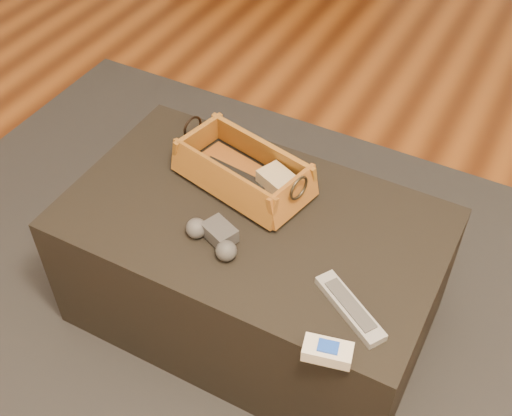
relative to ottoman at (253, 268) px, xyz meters
The scene contains 9 objects.
floor 0.23m from the ottoman, 95.06° to the right, with size 5.00×5.50×0.01m, color brown.
area_rug 0.22m from the ottoman, 90.00° to the right, with size 2.60×2.00×0.01m, color black.
ottoman is the anchor object (origin of this frame).
tv_remote 0.27m from the ottoman, 139.18° to the left, with size 0.20×0.04×0.02m, color black.
cloth_bundle 0.27m from the ottoman, 79.30° to the left, with size 0.11×0.07×0.06m, color tan.
wicker_basket 0.29m from the ottoman, 129.74° to the left, with size 0.41×0.28×0.13m.
game_controller 0.27m from the ottoman, 107.11° to the right, with size 0.17×0.12×0.05m.
silver_remote 0.43m from the ottoman, 25.36° to the right, with size 0.21×0.16×0.02m.
cream_gadget 0.50m from the ottoman, 40.87° to the right, with size 0.12×0.08×0.04m.
Camera 1 is at (0.56, -0.99, 1.63)m, focal length 45.00 mm.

